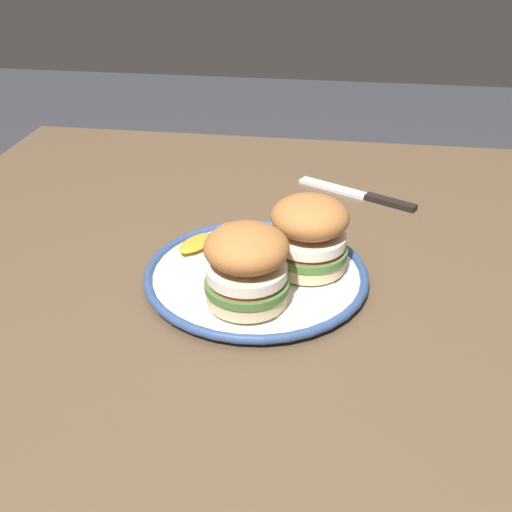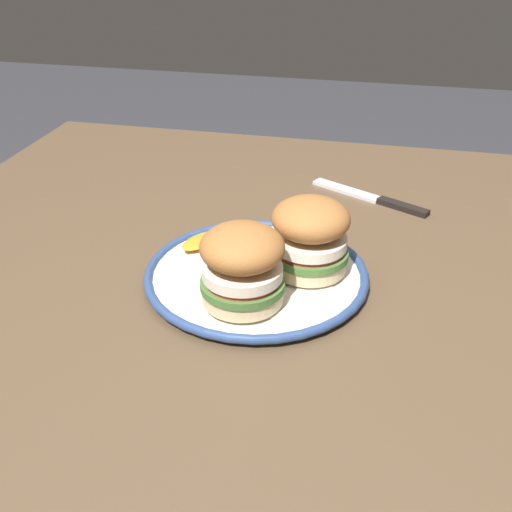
% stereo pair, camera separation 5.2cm
% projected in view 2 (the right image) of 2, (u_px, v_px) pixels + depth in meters
% --- Properties ---
extents(dining_table, '(1.15, 1.10, 0.74)m').
position_uv_depth(dining_table, '(236.00, 333.00, 0.89)').
color(dining_table, brown).
rests_on(dining_table, ground).
extents(dinner_plate, '(0.30, 0.30, 0.02)m').
position_uv_depth(dinner_plate, '(256.00, 276.00, 0.83)').
color(dinner_plate, silver).
rests_on(dinner_plate, dining_table).
extents(sandwich_half_left, '(0.14, 0.14, 0.10)m').
position_uv_depth(sandwich_half_left, '(310.00, 235.00, 0.80)').
color(sandwich_half_left, beige).
rests_on(sandwich_half_left, dinner_plate).
extents(sandwich_half_right, '(0.14, 0.14, 0.10)m').
position_uv_depth(sandwich_half_right, '(242.00, 264.00, 0.74)').
color(sandwich_half_right, beige).
rests_on(sandwich_half_right, dinner_plate).
extents(orange_peel_curled, '(0.05, 0.05, 0.01)m').
position_uv_depth(orange_peel_curled, '(239.00, 230.00, 0.91)').
color(orange_peel_curled, orange).
rests_on(orange_peel_curled, dinner_plate).
extents(orange_peel_strip_long, '(0.07, 0.05, 0.01)m').
position_uv_depth(orange_peel_strip_long, '(266.00, 241.00, 0.88)').
color(orange_peel_strip_long, orange).
rests_on(orange_peel_strip_long, dinner_plate).
extents(orange_peel_strip_short, '(0.08, 0.06, 0.01)m').
position_uv_depth(orange_peel_strip_short, '(201.00, 241.00, 0.89)').
color(orange_peel_strip_short, orange).
rests_on(orange_peel_strip_short, dinner_plate).
extents(table_knife, '(0.12, 0.20, 0.01)m').
position_uv_depth(table_knife, '(377.00, 200.00, 1.05)').
color(table_knife, silver).
rests_on(table_knife, dining_table).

